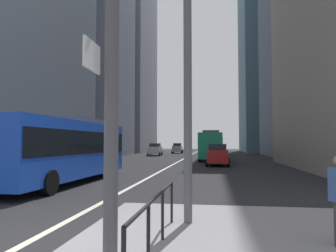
% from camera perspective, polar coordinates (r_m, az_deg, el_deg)
% --- Properties ---
extents(ground_plane, '(160.00, 160.00, 0.00)m').
position_cam_1_polar(ground_plane, '(26.42, -0.20, -7.42)').
color(ground_plane, black).
extents(lane_centre_line, '(0.20, 80.00, 0.01)m').
position_cam_1_polar(lane_centre_line, '(36.32, 2.10, -6.19)').
color(lane_centre_line, beige).
rests_on(lane_centre_line, ground).
extents(office_tower_left_mid, '(10.98, 16.49, 41.26)m').
position_cam_1_polar(office_tower_left_mid, '(56.04, -13.65, 16.49)').
color(office_tower_left_mid, slate).
rests_on(office_tower_left_mid, ground).
extents(office_tower_left_far, '(11.24, 18.81, 40.77)m').
position_cam_1_polar(office_tower_left_far, '(75.46, -7.49, 11.13)').
color(office_tower_left_far, gray).
rests_on(office_tower_left_far, ground).
extents(office_tower_right_far, '(13.92, 18.74, 54.74)m').
position_cam_1_polar(office_tower_right_far, '(78.79, 18.02, 15.94)').
color(office_tower_right_far, slate).
rests_on(office_tower_right_far, ground).
extents(city_bus_blue_oncoming, '(2.93, 10.91, 3.40)m').
position_cam_1_polar(city_bus_blue_oncoming, '(17.10, -17.74, -3.57)').
color(city_bus_blue_oncoming, blue).
rests_on(city_bus_blue_oncoming, ground).
extents(city_bus_red_receding, '(2.91, 11.22, 3.40)m').
position_cam_1_polar(city_bus_red_receding, '(38.57, 7.77, -3.25)').
color(city_bus_red_receding, '#198456').
rests_on(city_bus_red_receding, ground).
extents(car_oncoming_mid, '(2.19, 4.40, 1.94)m').
position_cam_1_polar(car_oncoming_mid, '(51.03, -2.32, -4.15)').
color(car_oncoming_mid, silver).
rests_on(car_oncoming_mid, ground).
extents(car_receding_near, '(2.08, 4.54, 1.94)m').
position_cam_1_polar(car_receding_near, '(56.55, 7.17, -4.01)').
color(car_receding_near, black).
rests_on(car_receding_near, ground).
extents(car_receding_far, '(2.10, 4.33, 1.94)m').
position_cam_1_polar(car_receding_far, '(29.14, 8.77, -5.02)').
color(car_receding_far, maroon).
rests_on(car_receding_far, ground).
extents(car_oncoming_far, '(2.17, 4.15, 1.94)m').
position_cam_1_polar(car_oncoming_far, '(62.29, 1.68, -3.93)').
color(car_oncoming_far, '#B2A899').
rests_on(car_oncoming_far, ground).
extents(street_lamp_post, '(5.50, 0.32, 8.00)m').
position_cam_1_polar(street_lamp_post, '(8.46, 3.46, 19.44)').
color(street_lamp_post, '#56565B').
rests_on(street_lamp_post, median_island).
extents(pedestrian_railing, '(0.06, 4.22, 0.98)m').
position_cam_1_polar(pedestrian_railing, '(5.89, -2.08, -14.60)').
color(pedestrian_railing, black).
rests_on(pedestrian_railing, median_island).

